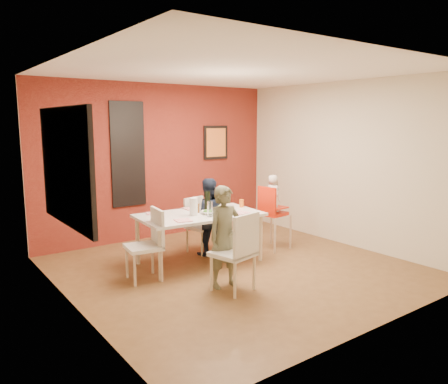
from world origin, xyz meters
TOP-DOWN VIEW (x-y plane):
  - ground at (0.00, 0.00)m, footprint 4.50×4.50m
  - ceiling at (0.00, 0.00)m, footprint 4.50×4.50m
  - wall_back at (0.00, 2.25)m, footprint 4.50×0.02m
  - wall_front at (0.00, -2.25)m, footprint 4.50×0.02m
  - wall_left at (-2.25, 0.00)m, footprint 0.02×4.50m
  - wall_right at (2.25, 0.00)m, footprint 0.02×4.50m
  - brick_accent_wall at (0.00, 2.23)m, footprint 4.50×0.02m
  - picture_window_frame at (-2.22, 0.20)m, footprint 0.05×1.70m
  - picture_window_pane at (-2.21, 0.20)m, footprint 0.02×1.55m
  - glassblock_strip at (-0.60, 2.21)m, footprint 0.55×0.03m
  - glassblock_surround at (-0.60, 2.21)m, footprint 0.60×0.03m
  - art_print_frame at (1.20, 2.21)m, footprint 0.54×0.03m
  - art_print_canvas at (1.20, 2.19)m, footprint 0.44×0.01m
  - dining_table at (-0.27, 0.53)m, footprint 1.82×1.11m
  - chair_near at (-0.51, -0.69)m, footprint 0.54×0.54m
  - chair_far at (0.02, 1.02)m, footprint 0.47×0.47m
  - chair_left at (-1.17, 0.34)m, footprint 0.49×0.49m
  - high_chair at (1.03, 0.42)m, footprint 0.49×0.49m
  - child_near at (-0.53, -0.45)m, footprint 0.48×0.33m
  - child_far at (0.04, 0.78)m, footprint 0.71×0.63m
  - toddler at (1.06, 0.43)m, footprint 0.23×0.32m
  - plate_near_left at (-0.70, 0.27)m, footprint 0.26×0.26m
  - plate_far_mid at (-0.18, 0.91)m, footprint 0.22×0.22m
  - plate_near_right at (0.24, 0.21)m, footprint 0.24×0.24m
  - plate_far_left at (-0.81, 0.93)m, footprint 0.26×0.26m
  - salad_bowl_a at (-0.18, 0.44)m, footprint 0.25×0.25m
  - salad_bowl_b at (0.16, 0.66)m, footprint 0.24×0.24m
  - wine_bottle at (-0.13, 0.54)m, footprint 0.08×0.08m
  - wine_glass_a at (-0.26, 0.28)m, footprint 0.08×0.08m
  - wine_glass_b at (0.09, 0.46)m, footprint 0.07×0.07m
  - paper_towel_roll at (-0.40, 0.48)m, footprint 0.11×0.11m
  - condiment_red at (-0.13, 0.53)m, footprint 0.04×0.04m
  - condiment_green at (-0.13, 0.53)m, footprint 0.03×0.03m
  - condiment_brown at (-0.24, 0.60)m, footprint 0.03×0.03m
  - sippy_cup at (0.53, 0.56)m, footprint 0.07×0.07m

SIDE VIEW (x-z plane):
  - ground at x=0.00m, z-range 0.00..0.00m
  - chair_far at x=0.02m, z-range 0.05..0.91m
  - chair_left at x=-1.17m, z-range 0.05..0.98m
  - chair_near at x=-0.51m, z-range 0.06..1.03m
  - child_far at x=0.04m, z-range 0.00..1.19m
  - high_chair at x=1.03m, z-range 0.10..1.13m
  - child_near at x=-0.53m, z-range 0.00..1.27m
  - dining_table at x=-0.27m, z-range 0.30..1.03m
  - plate_far_left at x=-0.81m, z-range 0.73..0.74m
  - plate_near_left at x=-0.70m, z-range 0.73..0.74m
  - plate_far_mid at x=-0.18m, z-range 0.73..0.74m
  - plate_near_right at x=0.24m, z-range 0.73..0.74m
  - salad_bowl_b at x=0.16m, z-range 0.73..0.78m
  - salad_bowl_a at x=-0.18m, z-range 0.73..0.78m
  - sippy_cup at x=0.53m, z-range 0.73..0.85m
  - condiment_green at x=-0.13m, z-range 0.73..0.86m
  - condiment_brown at x=-0.24m, z-range 0.73..0.86m
  - condiment_red at x=-0.13m, z-range 0.73..0.88m
  - wine_glass_b at x=0.09m, z-range 0.73..0.94m
  - wine_glass_a at x=-0.26m, z-range 0.73..0.95m
  - paper_towel_roll at x=-0.40m, z-range 0.73..0.98m
  - wine_bottle at x=-0.13m, z-range 0.73..1.04m
  - toddler at x=1.06m, z-range 0.61..1.21m
  - wall_back at x=0.00m, z-range 0.00..2.70m
  - wall_front at x=0.00m, z-range 0.00..2.70m
  - wall_left at x=-2.25m, z-range 0.00..2.70m
  - wall_right at x=2.25m, z-range 0.00..2.70m
  - brick_accent_wall at x=0.00m, z-range 0.00..2.70m
  - glassblock_strip at x=-0.60m, z-range 0.65..2.35m
  - glassblock_surround at x=-0.60m, z-range 0.62..2.38m
  - picture_window_frame at x=-2.22m, z-range 0.90..2.20m
  - picture_window_pane at x=-2.21m, z-range 0.98..2.12m
  - art_print_frame at x=1.20m, z-range 1.33..1.97m
  - art_print_canvas at x=1.20m, z-range 1.38..1.92m
  - ceiling at x=0.00m, z-range 2.69..2.71m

